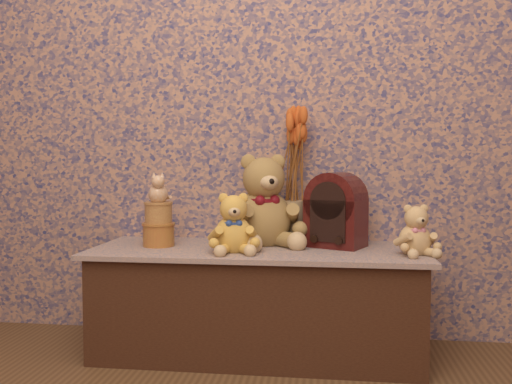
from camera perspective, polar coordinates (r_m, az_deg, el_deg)
display_shelf at (r=2.35m, az=0.16°, el=-11.32°), size 1.39×0.56×0.45m
teddy_large at (r=2.38m, az=0.67°, el=-0.45°), size 0.47×0.50×0.43m
teddy_medium at (r=2.20m, az=-2.39°, el=-2.98°), size 0.25×0.28×0.26m
teddy_small at (r=2.23m, az=16.34°, el=-3.61°), size 0.22×0.24×0.21m
cathedral_radio at (r=2.35m, az=8.38°, el=-1.84°), size 0.28×0.25×0.32m
ceramic_vase at (r=2.45m, az=3.88°, el=-3.11°), size 0.13×0.13×0.19m
dried_stalks at (r=2.44m, az=3.91°, el=4.03°), size 0.28×0.28×0.42m
biscuit_tin_lower at (r=2.39m, az=-10.17°, el=-4.44°), size 0.18×0.18×0.10m
biscuit_tin_upper at (r=2.38m, az=-10.19°, el=-2.19°), size 0.13×0.13×0.09m
cat_figurine at (r=2.37m, az=-10.22°, el=0.50°), size 0.12×0.13×0.13m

